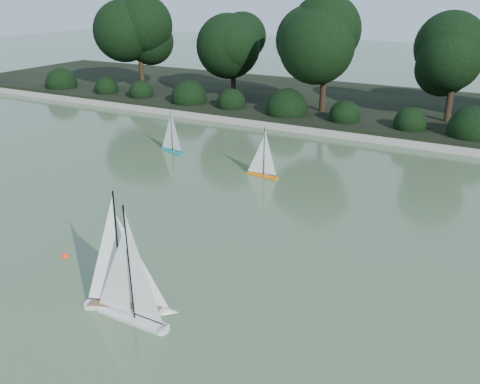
% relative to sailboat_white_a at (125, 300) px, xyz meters
% --- Properties ---
extents(ground, '(80.00, 80.00, 0.00)m').
position_rel_sailboat_white_a_xyz_m(ground, '(1.11, 1.54, -0.29)').
color(ground, '#304228').
rests_on(ground, ground).
extents(pond_coping, '(40.00, 0.35, 0.18)m').
position_rel_sailboat_white_a_xyz_m(pond_coping, '(1.11, 10.54, -0.20)').
color(pond_coping, gray).
rests_on(pond_coping, ground).
extents(far_bank, '(40.00, 8.00, 0.30)m').
position_rel_sailboat_white_a_xyz_m(far_bank, '(1.11, 14.54, -0.14)').
color(far_bank, black).
rests_on(far_bank, ground).
extents(tree_line, '(26.31, 3.93, 4.39)m').
position_rel_sailboat_white_a_xyz_m(tree_line, '(2.35, 12.97, 2.35)').
color(tree_line, black).
rests_on(tree_line, ground).
extents(shrub_hedge, '(29.10, 1.10, 1.10)m').
position_rel_sailboat_white_a_xyz_m(shrub_hedge, '(1.11, 11.44, 0.16)').
color(shrub_hedge, black).
rests_on(shrub_hedge, ground).
extents(sailboat_white_a, '(1.35, 0.24, 1.85)m').
position_rel_sailboat_white_a_xyz_m(sailboat_white_a, '(0.00, 0.00, 0.00)').
color(sailboat_white_a, silver).
rests_on(sailboat_white_a, ground).
extents(sailboat_white_b, '(1.36, 0.69, 1.90)m').
position_rel_sailboat_white_a_xyz_m(sailboat_white_b, '(-0.05, 0.21, 0.00)').
color(sailboat_white_b, silver).
rests_on(sailboat_white_b, ground).
extents(sailboat_orange, '(0.95, 0.21, 1.30)m').
position_rel_sailboat_white_a_xyz_m(sailboat_orange, '(-1.08, 6.19, -0.09)').
color(sailboat_orange, orange).
rests_on(sailboat_orange, ground).
extents(sailboat_teal, '(0.99, 0.40, 1.36)m').
position_rel_sailboat_white_a_xyz_m(sailboat_teal, '(-4.19, 6.82, -0.08)').
color(sailboat_teal, '#138784').
rests_on(sailboat_teal, ground).
extents(race_buoy, '(0.13, 0.13, 0.13)m').
position_rel_sailboat_white_a_xyz_m(race_buoy, '(-2.08, 0.89, -0.29)').
color(race_buoy, '#FF350D').
rests_on(race_buoy, ground).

